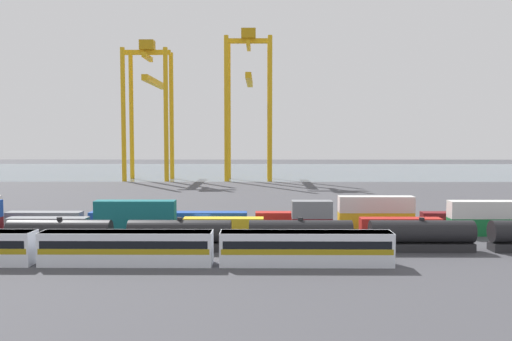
{
  "coord_description": "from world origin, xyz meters",
  "views": [
    {
      "loc": [
        9.28,
        -81.79,
        14.92
      ],
      "look_at": [
        8.44,
        21.47,
        8.1
      ],
      "focal_mm": 36.6,
      "sensor_mm": 36.0,
      "label": 1
    }
  ],
  "objects_px": {
    "shipping_container_3": "(136,226)",
    "gantry_crane_west": "(150,97)",
    "shipping_container_16": "(293,220)",
    "passenger_train": "(127,246)",
    "gantry_crane_central": "(249,92)",
    "freight_tank_row": "(300,235)",
    "shipping_container_9": "(489,227)",
    "shipping_container_14": "(127,220)",
    "shipping_container_5": "(224,226)"
  },
  "relations": [
    {
      "from": "shipping_container_3",
      "to": "gantry_crane_west",
      "type": "relative_size",
      "value": 0.26
    },
    {
      "from": "shipping_container_3",
      "to": "shipping_container_14",
      "type": "bearing_deg",
      "value": 115.3
    },
    {
      "from": "shipping_container_14",
      "to": "shipping_container_16",
      "type": "bearing_deg",
      "value": 0.0
    },
    {
      "from": "freight_tank_row",
      "to": "shipping_container_3",
      "type": "height_order",
      "value": "freight_tank_row"
    },
    {
      "from": "shipping_container_3",
      "to": "gantry_crane_west",
      "type": "xyz_separation_m",
      "value": [
        -19.21,
        102.02,
        27.2
      ]
    },
    {
      "from": "shipping_container_9",
      "to": "shipping_container_16",
      "type": "height_order",
      "value": "same"
    },
    {
      "from": "shipping_container_9",
      "to": "shipping_container_16",
      "type": "bearing_deg",
      "value": 168.53
    },
    {
      "from": "shipping_container_16",
      "to": "passenger_train",
      "type": "bearing_deg",
      "value": -130.33
    },
    {
      "from": "freight_tank_row",
      "to": "shipping_container_14",
      "type": "xyz_separation_m",
      "value": [
        -26.95,
        16.87,
        -0.76
      ]
    },
    {
      "from": "shipping_container_16",
      "to": "gantry_crane_west",
      "type": "relative_size",
      "value": 0.26
    },
    {
      "from": "freight_tank_row",
      "to": "shipping_container_14",
      "type": "relative_size",
      "value": 6.3
    },
    {
      "from": "gantry_crane_west",
      "to": "shipping_container_9",
      "type": "bearing_deg",
      "value": -54.55
    },
    {
      "from": "shipping_container_3",
      "to": "shipping_container_9",
      "type": "xyz_separation_m",
      "value": [
        53.42,
        0.0,
        0.0
      ]
    },
    {
      "from": "shipping_container_3",
      "to": "shipping_container_9",
      "type": "bearing_deg",
      "value": 0.0
    },
    {
      "from": "freight_tank_row",
      "to": "gantry_crane_west",
      "type": "relative_size",
      "value": 1.62
    },
    {
      "from": "passenger_train",
      "to": "shipping_container_9",
      "type": "distance_m",
      "value": 53.33
    },
    {
      "from": "passenger_train",
      "to": "gantry_crane_central",
      "type": "relative_size",
      "value": 1.21
    },
    {
      "from": "shipping_container_3",
      "to": "shipping_container_5",
      "type": "bearing_deg",
      "value": 0.0
    },
    {
      "from": "shipping_container_3",
      "to": "shipping_container_16",
      "type": "relative_size",
      "value": 1.0
    },
    {
      "from": "passenger_train",
      "to": "gantry_crane_west",
      "type": "distance_m",
      "value": 125.45
    },
    {
      "from": "shipping_container_14",
      "to": "passenger_train",
      "type": "bearing_deg",
      "value": -75.72
    },
    {
      "from": "freight_tank_row",
      "to": "shipping_container_14",
      "type": "distance_m",
      "value": 31.8
    },
    {
      "from": "freight_tank_row",
      "to": "shipping_container_5",
      "type": "distance_m",
      "value": 15.38
    },
    {
      "from": "shipping_container_16",
      "to": "freight_tank_row",
      "type": "bearing_deg",
      "value": -90.15
    },
    {
      "from": "passenger_train",
      "to": "freight_tank_row",
      "type": "distance_m",
      "value": 22.07
    },
    {
      "from": "freight_tank_row",
      "to": "shipping_container_3",
      "type": "bearing_deg",
      "value": 155.63
    },
    {
      "from": "freight_tank_row",
      "to": "shipping_container_9",
      "type": "xyz_separation_m",
      "value": [
        29.28,
        10.94,
        -0.76
      ]
    },
    {
      "from": "freight_tank_row",
      "to": "shipping_container_5",
      "type": "xyz_separation_m",
      "value": [
        -10.79,
        10.94,
        -0.76
      ]
    },
    {
      "from": "freight_tank_row",
      "to": "shipping_container_5",
      "type": "relative_size",
      "value": 6.3
    },
    {
      "from": "shipping_container_14",
      "to": "gantry_crane_west",
      "type": "xyz_separation_m",
      "value": [
        -16.4,
        96.09,
        27.2
      ]
    },
    {
      "from": "shipping_container_5",
      "to": "shipping_container_9",
      "type": "relative_size",
      "value": 1.0
    },
    {
      "from": "shipping_container_14",
      "to": "freight_tank_row",
      "type": "bearing_deg",
      "value": -32.05
    },
    {
      "from": "freight_tank_row",
      "to": "shipping_container_16",
      "type": "xyz_separation_m",
      "value": [
        0.04,
        16.87,
        -0.76
      ]
    },
    {
      "from": "gantry_crane_west",
      "to": "gantry_crane_central",
      "type": "xyz_separation_m",
      "value": [
        34.15,
        -0.35,
        1.63
      ]
    },
    {
      "from": "shipping_container_9",
      "to": "gantry_crane_central",
      "type": "distance_m",
      "value": 112.47
    },
    {
      "from": "shipping_container_3",
      "to": "shipping_container_14",
      "type": "xyz_separation_m",
      "value": [
        -2.8,
        5.93,
        0.0
      ]
    },
    {
      "from": "shipping_container_14",
      "to": "shipping_container_9",
      "type": "bearing_deg",
      "value": -6.02
    },
    {
      "from": "shipping_container_5",
      "to": "shipping_container_14",
      "type": "distance_m",
      "value": 17.21
    },
    {
      "from": "freight_tank_row",
      "to": "shipping_container_9",
      "type": "height_order",
      "value": "freight_tank_row"
    },
    {
      "from": "shipping_container_14",
      "to": "shipping_container_16",
      "type": "height_order",
      "value": "same"
    },
    {
      "from": "shipping_container_3",
      "to": "gantry_crane_central",
      "type": "height_order",
      "value": "gantry_crane_central"
    },
    {
      "from": "freight_tank_row",
      "to": "passenger_train",
      "type": "bearing_deg",
      "value": -159.89
    },
    {
      "from": "shipping_container_9",
      "to": "shipping_container_14",
      "type": "bearing_deg",
      "value": 173.98
    },
    {
      "from": "passenger_train",
      "to": "shipping_container_3",
      "type": "bearing_deg",
      "value": 100.47
    },
    {
      "from": "shipping_container_3",
      "to": "shipping_container_14",
      "type": "relative_size",
      "value": 1.0
    },
    {
      "from": "shipping_container_3",
      "to": "shipping_container_5",
      "type": "height_order",
      "value": "same"
    },
    {
      "from": "shipping_container_5",
      "to": "gantry_crane_central",
      "type": "relative_size",
      "value": 0.24
    },
    {
      "from": "passenger_train",
      "to": "shipping_container_5",
      "type": "relative_size",
      "value": 5.08
    },
    {
      "from": "passenger_train",
      "to": "gantry_crane_central",
      "type": "height_order",
      "value": "gantry_crane_central"
    },
    {
      "from": "shipping_container_3",
      "to": "shipping_container_14",
      "type": "distance_m",
      "value": 6.56
    }
  ]
}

